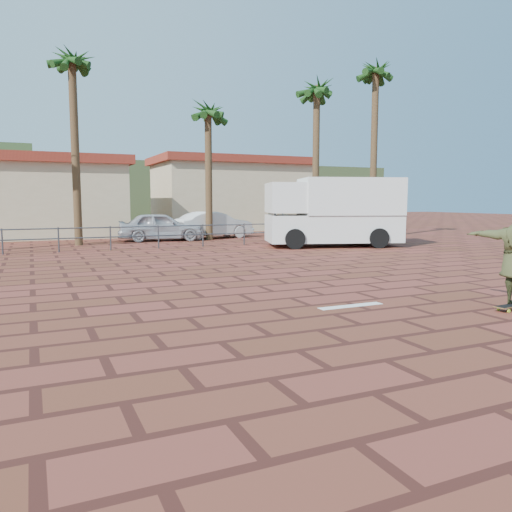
{
  "coord_description": "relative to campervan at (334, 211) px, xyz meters",
  "views": [
    {
      "loc": [
        -4.96,
        -9.2,
        2.07
      ],
      "look_at": [
        -0.3,
        1.12,
        0.8
      ],
      "focal_mm": 35.0,
      "sensor_mm": 36.0,
      "label": 1
    }
  ],
  "objects": [
    {
      "name": "ground",
      "position": [
        -7.45,
        -9.81,
        -1.6
      ],
      "size": [
        120.0,
        120.0,
        0.0
      ],
      "primitive_type": "plane",
      "color": "brown",
      "rests_on": "ground"
    },
    {
      "name": "paint_stripe",
      "position": [
        -6.75,
        -11.01,
        -1.59
      ],
      "size": [
        1.4,
        0.22,
        0.01
      ],
      "primitive_type": "cube",
      "color": "white",
      "rests_on": "ground"
    },
    {
      "name": "guardrail",
      "position": [
        -7.45,
        2.19,
        -0.92
      ],
      "size": [
        24.06,
        0.06,
        1.0
      ],
      "color": "#47494F",
      "rests_on": "ground"
    },
    {
      "name": "palm_left",
      "position": [
        -10.45,
        5.19,
        6.36
      ],
      "size": [
        2.4,
        2.4,
        9.45
      ],
      "color": "brown",
      "rests_on": "ground"
    },
    {
      "name": "palm_center",
      "position": [
        -3.95,
        5.69,
        4.76
      ],
      "size": [
        2.4,
        2.4,
        7.75
      ],
      "color": "brown",
      "rests_on": "ground"
    },
    {
      "name": "palm_right",
      "position": [
        1.55,
        4.19,
        5.98
      ],
      "size": [
        2.4,
        2.4,
        9.05
      ],
      "color": "brown",
      "rests_on": "ground"
    },
    {
      "name": "palm_far_right",
      "position": [
        4.55,
        3.19,
        6.91
      ],
      "size": [
        2.4,
        2.4,
        10.05
      ],
      "color": "brown",
      "rests_on": "ground"
    },
    {
      "name": "building_west",
      "position": [
        -13.45,
        12.19,
        0.68
      ],
      "size": [
        12.6,
        7.6,
        4.5
      ],
      "color": "beige",
      "rests_on": "ground"
    },
    {
      "name": "building_east",
      "position": [
        0.55,
        14.19,
        0.94
      ],
      "size": [
        10.6,
        6.6,
        5.0
      ],
      "color": "beige",
      "rests_on": "ground"
    },
    {
      "name": "hill_front",
      "position": [
        -7.45,
        40.19,
        1.4
      ],
      "size": [
        70.0,
        18.0,
        6.0
      ],
      "primitive_type": "cube",
      "color": "#384C28",
      "rests_on": "ground"
    },
    {
      "name": "campervan",
      "position": [
        0.0,
        0.0,
        0.0
      ],
      "size": [
        6.32,
        4.09,
        3.04
      ],
      "rotation": [
        0.0,
        0.0,
        -0.31
      ],
      "color": "silver",
      "rests_on": "ground"
    },
    {
      "name": "car_silver",
      "position": [
        -6.37,
        6.19,
        -0.87
      ],
      "size": [
        4.5,
        2.36,
        1.46
      ],
      "primitive_type": "imported",
      "rotation": [
        0.0,
        0.0,
        1.42
      ],
      "color": "#ABADB3",
      "rests_on": "ground"
    },
    {
      "name": "car_white",
      "position": [
        -3.39,
        6.69,
        -0.87
      ],
      "size": [
        4.59,
        2.32,
        1.44
      ],
      "primitive_type": "imported",
      "rotation": [
        0.0,
        0.0,
        1.76
      ],
      "color": "silver",
      "rests_on": "ground"
    },
    {
      "name": "street_sign",
      "position": [
        -1.45,
        2.19,
        -0.2
      ],
      "size": [
        0.4,
        0.05,
        1.99
      ],
      "rotation": [
        0.0,
        0.0,
        -0.04
      ],
      "color": "gray",
      "rests_on": "ground"
    }
  ]
}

